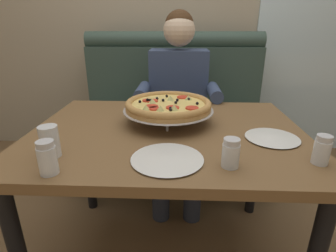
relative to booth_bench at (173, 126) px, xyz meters
The scene contains 11 objects.
booth_bench is the anchor object (origin of this frame).
dining_table 0.96m from the booth_bench, 90.00° to the right, with size 1.21×0.92×0.74m.
diner_main 0.41m from the booth_bench, 80.73° to the right, with size 0.54×0.64×1.27m.
pizza 0.94m from the booth_bench, 90.08° to the right, with size 0.43×0.43×0.12m.
shaker_pepper_flakes 1.42m from the booth_bench, 105.09° to the right, with size 0.06×0.06×0.11m.
shaker_oregano 1.33m from the booth_bench, 79.90° to the right, with size 0.06×0.06×0.10m.
shaker_parmesan 1.38m from the booth_bench, 66.39° to the right, with size 0.05×0.05×0.10m.
plate_near_left 1.16m from the booth_bench, 66.64° to the right, with size 0.22×0.22×0.02m.
plate_near_right 1.27m from the booth_bench, 89.40° to the right, with size 0.26×0.26×0.02m.
drinking_glass 1.33m from the booth_bench, 108.47° to the right, with size 0.07×0.07×0.11m.
patio_chair 1.87m from the booth_bench, 36.59° to the left, with size 0.42×0.43×0.86m.
Camera 1 is at (0.05, -1.11, 1.18)m, focal length 28.38 mm.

